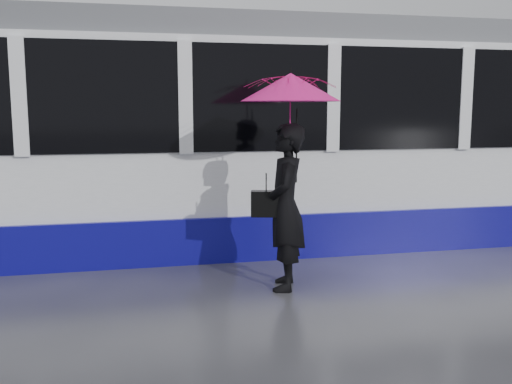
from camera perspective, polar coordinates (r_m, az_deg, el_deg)
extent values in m
plane|color=#28282C|center=(6.58, -1.38, -9.90)|extent=(90.00, 90.00, 0.00)
cube|color=#3F3D38|center=(8.27, -3.76, -6.06)|extent=(34.00, 0.07, 0.02)
cube|color=#3F3D38|center=(9.66, -5.05, -3.98)|extent=(34.00, 0.07, 0.02)
cube|color=white|center=(9.23, 7.95, 4.91)|extent=(24.00, 2.40, 2.95)
cube|color=#0D0A79|center=(9.38, 7.80, -2.52)|extent=(24.00, 2.56, 0.62)
cube|color=black|center=(9.22, 8.03, 9.10)|extent=(23.00, 2.48, 1.40)
cube|color=#55575D|center=(9.28, 8.16, 15.13)|extent=(23.60, 2.20, 0.35)
imported|color=black|center=(6.50, 2.94, -1.53)|extent=(0.62, 0.79, 1.90)
imported|color=#FF1591|center=(6.42, 3.45, 7.77)|extent=(1.27, 1.28, 0.95)
cone|color=#FF1591|center=(6.42, 3.47, 10.42)|extent=(1.36, 1.36, 0.31)
cylinder|color=black|center=(6.43, 3.49, 12.00)|extent=(0.01, 0.01, 0.07)
cylinder|color=black|center=(6.47, 4.07, 4.62)|extent=(0.02, 0.02, 0.83)
cube|color=black|center=(6.45, 1.02, -1.18)|extent=(0.37, 0.23, 0.29)
cylinder|color=black|center=(6.42, 1.02, 0.91)|extent=(0.01, 0.01, 0.18)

